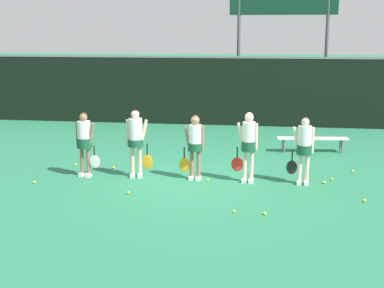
% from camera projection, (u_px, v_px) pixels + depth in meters
% --- Properties ---
extents(ground_plane, '(140.00, 140.00, 0.00)m').
position_uv_depth(ground_plane, '(193.00, 180.00, 13.67)').
color(ground_plane, '#26724C').
extents(fence_windscreen, '(60.00, 0.08, 2.74)m').
position_uv_depth(fence_windscreen, '(221.00, 91.00, 21.17)').
color(fence_windscreen, black).
rests_on(fence_windscreen, ground_plane).
extents(scoreboard, '(4.34, 0.15, 5.65)m').
position_uv_depth(scoreboard, '(283.00, 11.00, 21.60)').
color(scoreboard, '#515156').
rests_on(scoreboard, ground_plane).
extents(bench_courtside, '(2.21, 0.59, 0.45)m').
position_uv_depth(bench_courtside, '(313.00, 140.00, 16.68)').
color(bench_courtside, silver).
rests_on(bench_courtside, ground_plane).
extents(player_0, '(0.65, 0.39, 1.68)m').
position_uv_depth(player_0, '(84.00, 139.00, 13.80)').
color(player_0, '#8C664C').
rests_on(player_0, ground_plane).
extents(player_1, '(0.67, 0.40, 1.78)m').
position_uv_depth(player_1, '(136.00, 137.00, 13.72)').
color(player_1, beige).
rests_on(player_1, ground_plane).
extents(player_2, '(0.65, 0.37, 1.67)m').
position_uv_depth(player_2, '(195.00, 142.00, 13.49)').
color(player_2, '#8C664C').
rests_on(player_2, ground_plane).
extents(player_3, '(0.65, 0.36, 1.78)m').
position_uv_depth(player_3, '(248.00, 141.00, 13.24)').
color(player_3, beige).
rests_on(player_3, ground_plane).
extents(player_4, '(0.65, 0.37, 1.69)m').
position_uv_depth(player_4, '(304.00, 145.00, 13.07)').
color(player_4, beige).
rests_on(player_4, ground_plane).
extents(tennis_ball_0, '(0.07, 0.07, 0.07)m').
position_uv_depth(tennis_ball_0, '(332.00, 179.00, 13.62)').
color(tennis_ball_0, '#CCE033').
rests_on(tennis_ball_0, ground_plane).
extents(tennis_ball_1, '(0.07, 0.07, 0.07)m').
position_uv_depth(tennis_ball_1, '(208.00, 180.00, 13.54)').
color(tennis_ball_1, '#CCE033').
rests_on(tennis_ball_1, ground_plane).
extents(tennis_ball_2, '(0.07, 0.07, 0.07)m').
position_uv_depth(tennis_ball_2, '(34.00, 182.00, 13.32)').
color(tennis_ball_2, '#CCE033').
rests_on(tennis_ball_2, ground_plane).
extents(tennis_ball_3, '(0.07, 0.07, 0.07)m').
position_uv_depth(tennis_ball_3, '(265.00, 213.00, 11.08)').
color(tennis_ball_3, '#CCE033').
rests_on(tennis_ball_3, ground_plane).
extents(tennis_ball_4, '(0.06, 0.06, 0.06)m').
position_uv_depth(tennis_ball_4, '(234.00, 211.00, 11.21)').
color(tennis_ball_4, '#CCE033').
rests_on(tennis_ball_4, ground_plane).
extents(tennis_ball_5, '(0.07, 0.07, 0.07)m').
position_uv_depth(tennis_ball_5, '(76.00, 165.00, 15.06)').
color(tennis_ball_5, '#CCE033').
rests_on(tennis_ball_5, ground_plane).
extents(tennis_ball_6, '(0.07, 0.07, 0.07)m').
position_uv_depth(tennis_ball_6, '(113.00, 167.00, 14.76)').
color(tennis_ball_6, '#CCE033').
rests_on(tennis_ball_6, ground_plane).
extents(tennis_ball_7, '(0.07, 0.07, 0.07)m').
position_uv_depth(tennis_ball_7, '(324.00, 182.00, 13.32)').
color(tennis_ball_7, '#CCE033').
rests_on(tennis_ball_7, ground_plane).
extents(tennis_ball_8, '(0.07, 0.07, 0.07)m').
position_uv_depth(tennis_ball_8, '(242.00, 162.00, 15.32)').
color(tennis_ball_8, '#CCE033').
rests_on(tennis_ball_8, ground_plane).
extents(tennis_ball_9, '(0.07, 0.07, 0.07)m').
position_uv_depth(tennis_ball_9, '(353.00, 171.00, 14.38)').
color(tennis_ball_9, '#CCE033').
rests_on(tennis_ball_9, ground_plane).
extents(tennis_ball_10, '(0.07, 0.07, 0.07)m').
position_uv_depth(tennis_ball_10, '(365.00, 200.00, 11.91)').
color(tennis_ball_10, '#CCE033').
rests_on(tennis_ball_10, ground_plane).
extents(tennis_ball_11, '(0.07, 0.07, 0.07)m').
position_uv_depth(tennis_ball_11, '(128.00, 193.00, 12.48)').
color(tennis_ball_11, '#CCE033').
rests_on(tennis_ball_11, ground_plane).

